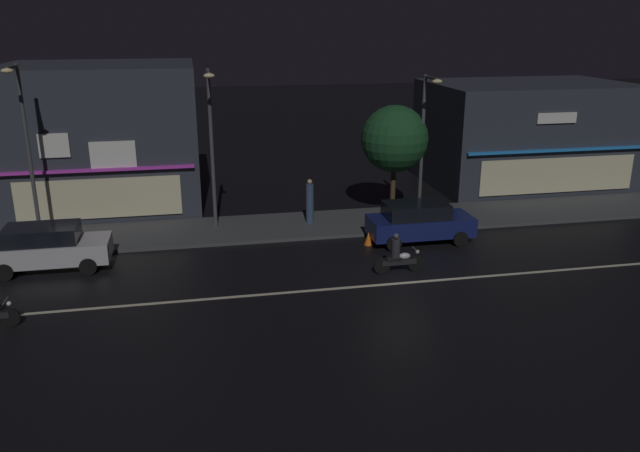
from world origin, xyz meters
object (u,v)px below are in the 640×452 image
(pedestrian_on_sidewalk, at_px, (310,202))
(parked_car_near_kerb, at_px, (48,247))
(streetlamp_mid, at_px, (211,137))
(motorcycle_lead, at_px, (398,256))
(parked_car_trailing, at_px, (419,222))
(streetlamp_east, at_px, (424,135))
(traffic_cone, at_px, (368,238))
(streetlamp_west, at_px, (26,140))

(pedestrian_on_sidewalk, distance_m, parked_car_near_kerb, 10.93)
(streetlamp_mid, bearing_deg, motorcycle_lead, -44.35)
(parked_car_near_kerb, xyz_separation_m, parked_car_trailing, (14.50, 0.19, 0.00))
(streetlamp_east, height_order, parked_car_trailing, streetlamp_east)
(parked_car_near_kerb, distance_m, traffic_cone, 12.35)
(parked_car_near_kerb, bearing_deg, parked_car_trailing, 0.75)
(pedestrian_on_sidewalk, height_order, traffic_cone, pedestrian_on_sidewalk)
(parked_car_near_kerb, distance_m, motorcycle_lead, 12.91)
(streetlamp_east, bearing_deg, parked_car_near_kerb, -169.35)
(parked_car_trailing, distance_m, motorcycle_lead, 3.66)
(motorcycle_lead, bearing_deg, traffic_cone, 102.84)
(motorcycle_lead, height_order, traffic_cone, motorcycle_lead)
(streetlamp_mid, height_order, traffic_cone, streetlamp_mid)
(streetlamp_west, distance_m, parked_car_trailing, 16.06)
(pedestrian_on_sidewalk, xyz_separation_m, parked_car_near_kerb, (-10.45, -3.21, -0.21))
(parked_car_near_kerb, xyz_separation_m, traffic_cone, (12.34, 0.20, -0.59))
(streetlamp_mid, height_order, parked_car_trailing, streetlamp_mid)
(streetlamp_mid, xyz_separation_m, traffic_cone, (6.06, -3.05, -3.90))
(streetlamp_east, bearing_deg, parked_car_trailing, -111.50)
(streetlamp_east, bearing_deg, motorcycle_lead, -117.18)
(traffic_cone, bearing_deg, streetlamp_east, 40.15)
(streetlamp_west, distance_m, parked_car_near_kerb, 4.65)
(streetlamp_west, xyz_separation_m, traffic_cone, (13.28, -2.75, -4.06))
(streetlamp_west, distance_m, pedestrian_on_sidewalk, 11.85)
(streetlamp_west, xyz_separation_m, parked_car_trailing, (15.44, -2.76, -3.47))
(streetlamp_west, xyz_separation_m, streetlamp_east, (16.52, -0.02, -0.36))
(streetlamp_mid, height_order, streetlamp_east, streetlamp_mid)
(parked_car_near_kerb, xyz_separation_m, motorcycle_lead, (12.57, -2.92, -0.24))
(parked_car_near_kerb, bearing_deg, motorcycle_lead, -13.07)
(streetlamp_mid, xyz_separation_m, pedestrian_on_sidewalk, (4.17, -0.03, -3.10))
(streetlamp_east, relative_size, parked_car_near_kerb, 1.50)
(streetlamp_mid, bearing_deg, pedestrian_on_sidewalk, -0.43)
(streetlamp_east, distance_m, parked_car_trailing, 4.29)
(streetlamp_mid, relative_size, parked_car_trailing, 1.58)
(streetlamp_west, bearing_deg, motorcycle_lead, -23.46)
(motorcycle_lead, bearing_deg, parked_car_near_kerb, 175.42)
(streetlamp_mid, relative_size, parked_car_near_kerb, 1.58)
(parked_car_trailing, bearing_deg, motorcycle_lead, -121.76)
(traffic_cone, bearing_deg, parked_car_near_kerb, -179.09)
(streetlamp_east, distance_m, parked_car_near_kerb, 16.15)
(streetlamp_east, bearing_deg, pedestrian_on_sidewalk, 176.87)
(pedestrian_on_sidewalk, relative_size, traffic_cone, 3.63)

